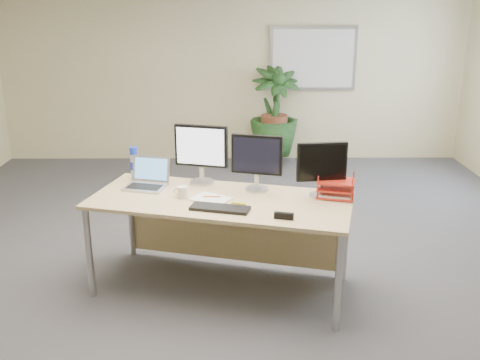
{
  "coord_description": "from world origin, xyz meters",
  "views": [
    {
      "loc": [
        0.04,
        -4.15,
        2.34
      ],
      "look_at": [
        0.08,
        0.35,
        0.84
      ],
      "focal_mm": 40.0,
      "sensor_mm": 36.0,
      "label": 1
    }
  ],
  "objects_px": {
    "monitor_left": "(201,151)",
    "desk": "(224,213)",
    "floor_plant": "(274,115)",
    "monitor_right": "(257,159)",
    "laptop": "(148,180)"
  },
  "relations": [
    {
      "from": "monitor_left",
      "to": "monitor_right",
      "type": "bearing_deg",
      "value": -21.67
    },
    {
      "from": "laptop",
      "to": "desk",
      "type": "bearing_deg",
      "value": -16.83
    },
    {
      "from": "monitor_right",
      "to": "laptop",
      "type": "xyz_separation_m",
      "value": [
        -0.95,
        0.11,
        -0.22
      ]
    },
    {
      "from": "desk",
      "to": "laptop",
      "type": "height_order",
      "value": "laptop"
    },
    {
      "from": "laptop",
      "to": "monitor_right",
      "type": "bearing_deg",
      "value": -6.73
    },
    {
      "from": "floor_plant",
      "to": "monitor_right",
      "type": "xyz_separation_m",
      "value": [
        -0.4,
        -3.54,
        0.34
      ]
    },
    {
      "from": "monitor_left",
      "to": "laptop",
      "type": "height_order",
      "value": "monitor_left"
    },
    {
      "from": "laptop",
      "to": "monitor_left",
      "type": "bearing_deg",
      "value": 9.48
    },
    {
      "from": "floor_plant",
      "to": "monitor_right",
      "type": "height_order",
      "value": "floor_plant"
    },
    {
      "from": "desk",
      "to": "monitor_right",
      "type": "xyz_separation_m",
      "value": [
        0.27,
        0.09,
        0.45
      ]
    },
    {
      "from": "desk",
      "to": "monitor_left",
      "type": "bearing_deg",
      "value": 125.85
    },
    {
      "from": "monitor_left",
      "to": "desk",
      "type": "bearing_deg",
      "value": -54.15
    },
    {
      "from": "monitor_right",
      "to": "laptop",
      "type": "bearing_deg",
      "value": 173.27
    },
    {
      "from": "monitor_left",
      "to": "floor_plant",
      "type": "bearing_deg",
      "value": 75.26
    },
    {
      "from": "monitor_left",
      "to": "monitor_right",
      "type": "xyz_separation_m",
      "value": [
        0.48,
        -0.19,
        -0.02
      ]
    }
  ]
}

